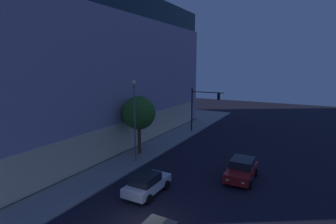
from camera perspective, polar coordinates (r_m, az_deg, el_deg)
name	(u,v)px	position (r m, az deg, el deg)	size (l,w,h in m)	color
modern_building	(70,70)	(36.72, -20.44, 8.46)	(36.80, 20.78, 17.80)	#4C4C51
traffic_light_far_corner	(202,103)	(37.03, 7.31, 1.92)	(0.35, 4.61, 6.13)	black
street_lamp_sidewalk	(134,111)	(25.27, -7.28, 0.15)	(0.44, 0.44, 7.94)	slate
sidewalk_tree	(139,113)	(27.72, -6.35, -0.22)	(3.53, 3.53, 6.17)	#51331E
car_white	(147,183)	(20.28, -4.61, -15.15)	(4.12, 2.13, 1.60)	silver
car_red	(242,169)	(23.41, 15.68, -11.86)	(4.36, 2.25, 1.70)	maroon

